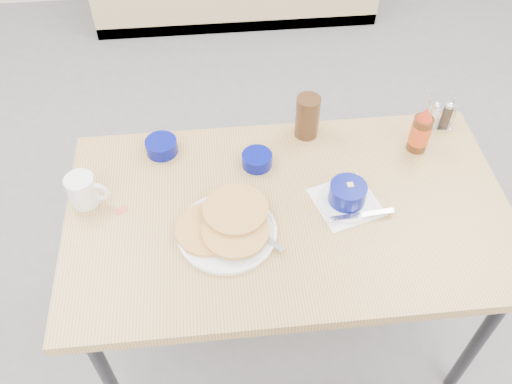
{
  "coord_description": "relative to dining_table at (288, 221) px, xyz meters",
  "views": [
    {
      "loc": [
        -0.21,
        -0.81,
        2.08
      ],
      "look_at": [
        -0.1,
        0.28,
        0.82
      ],
      "focal_mm": 38.0,
      "sensor_mm": 36.0,
      "label": 1
    }
  ],
  "objects": [
    {
      "name": "ground",
      "position": [
        0.0,
        -0.25,
        -0.7
      ],
      "size": [
        6.0,
        6.0,
        0.0
      ],
      "primitive_type": "plane",
      "color": "slate",
      "rests_on": "ground"
    },
    {
      "name": "syrup_bottle",
      "position": [
        0.48,
        0.23,
        0.14
      ],
      "size": [
        0.07,
        0.07,
        0.18
      ],
      "rotation": [
        0.0,
        0.0,
        -0.35
      ],
      "color": "#47230F",
      "rests_on": "dining_table"
    },
    {
      "name": "creamer_bowl",
      "position": [
        -0.4,
        0.3,
        0.09
      ],
      "size": [
        0.11,
        0.11,
        0.05
      ],
      "rotation": [
        0.0,
        0.0,
        -0.37
      ],
      "color": "#040B6C",
      "rests_on": "dining_table"
    },
    {
      "name": "butter_bowl",
      "position": [
        -0.08,
        0.2,
        0.08
      ],
      "size": [
        0.1,
        0.1,
        0.05
      ],
      "rotation": [
        0.0,
        0.0,
        0.03
      ],
      "color": "#040B6C",
      "rests_on": "dining_table"
    },
    {
      "name": "amber_tumbler",
      "position": [
        0.11,
        0.34,
        0.14
      ],
      "size": [
        0.11,
        0.11,
        0.16
      ],
      "primitive_type": "cylinder",
      "rotation": [
        0.0,
        0.0,
        0.41
      ],
      "color": "#3A2212",
      "rests_on": "dining_table"
    },
    {
      "name": "condiment_caddy",
      "position": [
        0.59,
        0.34,
        0.11
      ],
      "size": [
        0.11,
        0.07,
        0.12
      ],
      "rotation": [
        0.0,
        0.0,
        -0.1
      ],
      "color": "silver",
      "rests_on": "dining_table"
    },
    {
      "name": "sugar_wrapper",
      "position": [
        -0.53,
        0.05,
        0.06
      ],
      "size": [
        0.05,
        0.04,
        0.0
      ],
      "primitive_type": "cube",
      "rotation": [
        0.0,
        0.0,
        0.49
      ],
      "color": "#D24D46",
      "rests_on": "dining_table"
    },
    {
      "name": "coffee_mug",
      "position": [
        -0.64,
        0.1,
        0.12
      ],
      "size": [
        0.13,
        0.09,
        0.1
      ],
      "rotation": [
        0.0,
        0.0,
        -0.25
      ],
      "color": "white",
      "rests_on": "dining_table"
    },
    {
      "name": "grits_setting",
      "position": [
        0.18,
        0.01,
        0.1
      ],
      "size": [
        0.26,
        0.24,
        0.08
      ],
      "rotation": [
        0.0,
        0.0,
        0.29
      ],
      "color": "white",
      "rests_on": "dining_table"
    },
    {
      "name": "dining_table",
      "position": [
        0.0,
        0.0,
        0.0
      ],
      "size": [
        1.4,
        0.8,
        0.76
      ],
      "color": "tan",
      "rests_on": "ground"
    },
    {
      "name": "pancake_plate",
      "position": [
        -0.2,
        -0.07,
        0.08
      ],
      "size": [
        0.32,
        0.3,
        0.05
      ],
      "rotation": [
        0.0,
        0.0,
        0.38
      ],
      "color": "white",
      "rests_on": "dining_table"
    }
  ]
}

